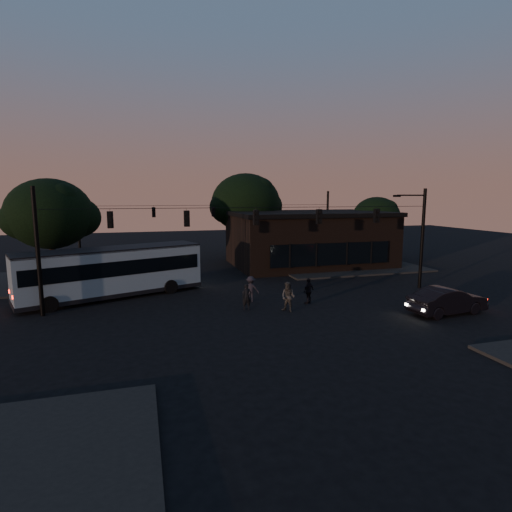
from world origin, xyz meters
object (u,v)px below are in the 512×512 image
object	(u,v)px
pedestrian_a	(247,297)
pedestrian_c	(309,291)
car	(447,301)
pedestrian_d	(251,289)
pedestrian_b	(288,297)
building	(309,238)
bus	(113,270)

from	to	relation	value
pedestrian_a	pedestrian_c	distance (m)	4.20
car	pedestrian_d	world-z (taller)	pedestrian_d
car	pedestrian_b	xyz separation A→B (m)	(-8.92, 3.05, 0.12)
building	bus	size ratio (longest dim) A/B	1.24
pedestrian_b	pedestrian_c	bearing A→B (deg)	83.16
building	car	world-z (taller)	building
bus	pedestrian_b	bearing A→B (deg)	-53.08
pedestrian_a	pedestrian_b	distance (m)	2.56
building	pedestrian_c	size ratio (longest dim) A/B	9.07
car	pedestrian_c	distance (m)	8.26
car	pedestrian_d	distance (m)	12.04
bus	pedestrian_d	bearing A→B (deg)	-43.55
bus	pedestrian_b	distance (m)	12.35
bus	pedestrian_d	distance (m)	9.64
building	car	xyz separation A→B (m)	(1.04, -18.18, -1.91)
car	building	bearing A→B (deg)	-2.53
bus	pedestrian_a	world-z (taller)	bus
bus	pedestrian_b	xyz separation A→B (m)	(10.39, -6.61, -1.01)
building	pedestrian_a	world-z (taller)	building
bus	pedestrian_b	size ratio (longest dim) A/B	6.78
building	car	distance (m)	18.31
car	pedestrian_a	distance (m)	11.97
bus	pedestrian_c	size ratio (longest dim) A/B	7.31
pedestrian_a	pedestrian_d	distance (m)	1.88
pedestrian_a	pedestrian_b	bearing A→B (deg)	-22.87
pedestrian_b	bus	bearing A→B (deg)	-163.86
pedestrian_d	pedestrian_a	bearing A→B (deg)	81.80
bus	car	distance (m)	21.62
building	bus	xyz separation A→B (m)	(-18.27, -8.52, -0.78)
pedestrian_a	pedestrian_b	xyz separation A→B (m)	(2.29, -1.14, 0.12)
pedestrian_c	pedestrian_d	xyz separation A→B (m)	(-3.47, 1.56, 0.00)
building	bus	distance (m)	20.17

